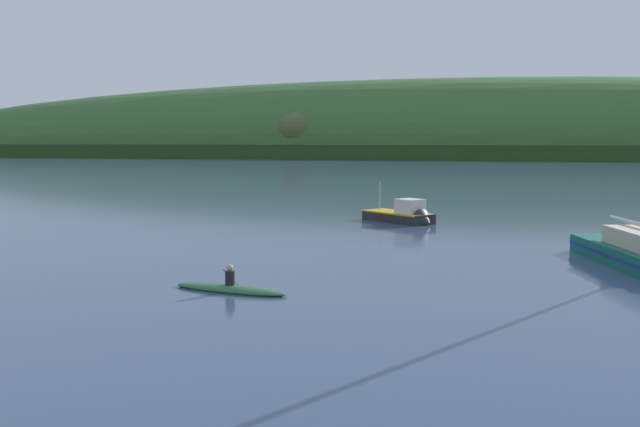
% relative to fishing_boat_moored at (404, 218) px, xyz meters
% --- Properties ---
extents(far_shoreline_hill, '(488.58, 116.83, 43.10)m').
position_rel_fishing_boat_moored_xyz_m(far_shoreline_hill, '(-17.05, 161.62, -0.11)').
color(far_shoreline_hill, '#27431B').
rests_on(far_shoreline_hill, ground).
extents(fishing_boat_moored, '(5.09, 4.24, 3.06)m').
position_rel_fishing_boat_moored_xyz_m(fishing_boat_moored, '(0.00, 0.00, 0.00)').
color(fishing_boat_moored, '#232328').
rests_on(fishing_boat_moored, ground).
extents(canoe_with_paddler, '(4.23, 1.64, 1.02)m').
position_rel_fishing_boat_moored_xyz_m(canoe_with_paddler, '(-1.50, -21.26, -0.18)').
color(canoe_with_paddler, '#33663D').
rests_on(canoe_with_paddler, ground).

